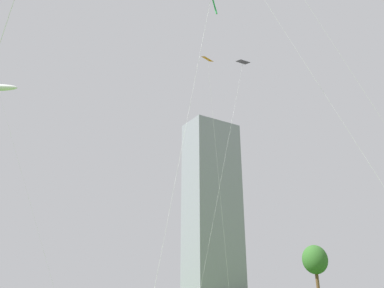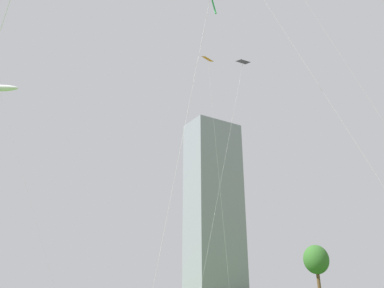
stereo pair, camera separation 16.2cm
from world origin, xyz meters
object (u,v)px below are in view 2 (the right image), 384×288
(distant_highrise_0, at_px, (214,203))
(kite_flying_1, at_px, (243,63))
(park_tree_0, at_px, (316,260))
(kite_flying_2, at_px, (208,63))

(distant_highrise_0, bearing_deg, kite_flying_1, -123.41)
(kite_flying_1, height_order, park_tree_0, kite_flying_1)
(kite_flying_2, bearing_deg, distant_highrise_0, 70.06)
(kite_flying_2, relative_size, park_tree_0, 3.28)
(kite_flying_1, bearing_deg, distant_highrise_0, 71.81)
(kite_flying_1, distance_m, distant_highrise_0, 121.63)
(kite_flying_1, bearing_deg, park_tree_0, 45.35)
(kite_flying_1, xyz_separation_m, distant_highrise_0, (37.81, 115.07, 11.10))
(kite_flying_2, bearing_deg, kite_flying_1, -48.32)
(park_tree_0, xyz_separation_m, distant_highrise_0, (18.21, 95.23, 29.38))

